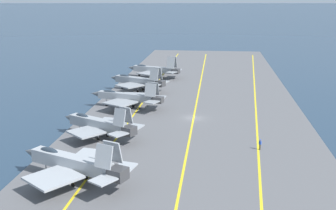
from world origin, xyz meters
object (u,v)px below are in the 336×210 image
Objects in this scene: parked_jet_nearest at (73,163)px; parked_jet_third at (128,97)px; parked_jet_second at (99,124)px; parked_jet_fifth at (154,69)px; parked_jet_fourth at (138,81)px; crew_blue_vest at (260,144)px.

parked_jet_nearest is 37.00m from parked_jet_third.
parked_jet_second is at bearing 177.15° from parked_jet_third.
parked_jet_third is 34.71m from parked_jet_fifth.
crew_blue_vest is (-38.80, -27.11, -1.69)m from parked_jet_fourth.
parked_jet_third is 16.64m from parked_jet_fourth.
parked_jet_fifth is (34.70, -0.78, -0.15)m from parked_jet_third.
parked_jet_nearest reaches higher than parked_jet_fourth.
parked_jet_second is at bearing 179.90° from parked_jet_fourth.
crew_blue_vest is (-2.77, -27.18, -1.49)m from parked_jet_second.
crew_blue_vest is at bearing -130.24° from parked_jet_third.
parked_jet_nearest is at bearing 179.75° from parked_jet_fifth.
parked_jet_third is at bearing -176.90° from parked_jet_fourth.
parked_jet_fourth is 0.98× the size of parked_jet_fifth.
parked_jet_nearest reaches higher than parked_jet_fifth.
parked_jet_second is 0.91× the size of parked_jet_third.
parked_jet_nearest is 17.64m from parked_jet_second.
parked_jet_fourth is 18.16m from parked_jet_fifth.
parked_jet_fourth is at bearing -0.10° from parked_jet_second.
parked_jet_fourth reaches higher than parked_jet_third.
parked_jet_second is 27.36m from crew_blue_vest.
parked_jet_nearest is 53.63m from parked_jet_fourth.
parked_jet_fifth is (18.09, -1.68, -0.27)m from parked_jet_fourth.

